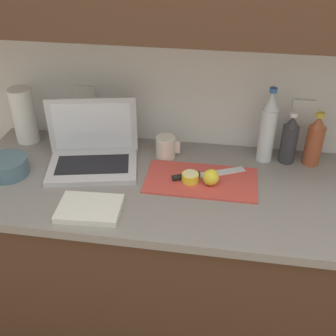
# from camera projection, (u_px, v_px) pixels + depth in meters

# --- Properties ---
(counter_unit) EXTENTS (2.31, 0.66, 0.90)m
(counter_unit) POSITION_uv_depth(u_px,v_px,m) (253.00, 273.00, 1.82)
(counter_unit) COLOR #472D1E
(counter_unit) RESTS_ON ground_plane
(laptop) EXTENTS (0.40, 0.31, 0.26)m
(laptop) POSITION_uv_depth(u_px,v_px,m) (93.00, 150.00, 1.72)
(laptop) COLOR silver
(laptop) RESTS_ON counter_unit
(cutting_board) EXTENTS (0.43, 0.23, 0.01)m
(cutting_board) POSITION_uv_depth(u_px,v_px,m) (201.00, 180.00, 1.63)
(cutting_board) COLOR #D1473D
(cutting_board) RESTS_ON counter_unit
(knife) EXTENTS (0.28, 0.15, 0.02)m
(knife) POSITION_uv_depth(u_px,v_px,m) (196.00, 175.00, 1.64)
(knife) COLOR silver
(knife) RESTS_ON cutting_board
(lemon_half_cut) EXTENTS (0.07, 0.07, 0.04)m
(lemon_half_cut) POSITION_uv_depth(u_px,v_px,m) (190.00, 177.00, 1.61)
(lemon_half_cut) COLOR yellow
(lemon_half_cut) RESTS_ON cutting_board
(lemon_whole_beside) EXTENTS (0.06, 0.06, 0.06)m
(lemon_whole_beside) POSITION_uv_depth(u_px,v_px,m) (211.00, 177.00, 1.59)
(lemon_whole_beside) COLOR yellow
(lemon_whole_beside) RESTS_ON cutting_board
(bottle_green_soda) EXTENTS (0.07, 0.07, 0.23)m
(bottle_green_soda) POSITION_uv_depth(u_px,v_px,m) (315.00, 141.00, 1.69)
(bottle_green_soda) COLOR #A34C2D
(bottle_green_soda) RESTS_ON counter_unit
(bottle_oil_tall) EXTENTS (0.07, 0.07, 0.22)m
(bottle_oil_tall) POSITION_uv_depth(u_px,v_px,m) (289.00, 140.00, 1.70)
(bottle_oil_tall) COLOR #333338
(bottle_oil_tall) RESTS_ON counter_unit
(bottle_water_clear) EXTENTS (0.06, 0.06, 0.32)m
(bottle_water_clear) POSITION_uv_depth(u_px,v_px,m) (268.00, 128.00, 1.69)
(bottle_water_clear) COLOR silver
(bottle_water_clear) RESTS_ON counter_unit
(measuring_cup) EXTENTS (0.10, 0.08, 0.09)m
(measuring_cup) POSITION_uv_depth(u_px,v_px,m) (166.00, 147.00, 1.76)
(measuring_cup) COLOR silver
(measuring_cup) RESTS_ON counter_unit
(bowl_white) EXTENTS (0.16, 0.16, 0.07)m
(bowl_white) POSITION_uv_depth(u_px,v_px,m) (7.00, 167.00, 1.66)
(bowl_white) COLOR slate
(bowl_white) RESTS_ON counter_unit
(paper_towel_roll) EXTENTS (0.10, 0.10, 0.25)m
(paper_towel_roll) POSITION_uv_depth(u_px,v_px,m) (24.00, 115.00, 1.84)
(paper_towel_roll) COLOR white
(paper_towel_roll) RESTS_ON counter_unit
(dish_towel) EXTENTS (0.23, 0.17, 0.02)m
(dish_towel) POSITION_uv_depth(u_px,v_px,m) (90.00, 209.00, 1.48)
(dish_towel) COLOR silver
(dish_towel) RESTS_ON counter_unit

